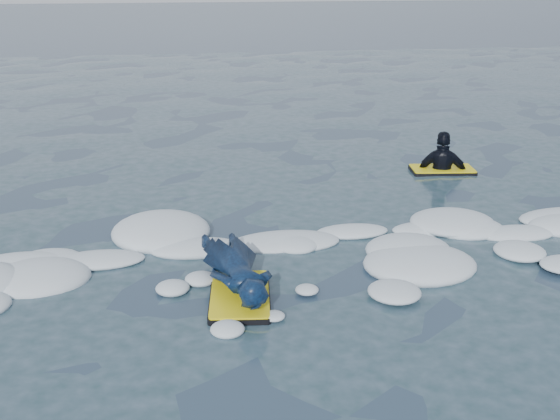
% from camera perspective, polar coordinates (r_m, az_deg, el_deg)
% --- Properties ---
extents(ground, '(120.00, 120.00, 0.00)m').
position_cam_1_polar(ground, '(7.20, 1.41, -7.23)').
color(ground, '#18273A').
rests_on(ground, ground).
extents(foam_band, '(12.00, 3.10, 0.30)m').
position_cam_1_polar(foam_band, '(8.12, 0.06, -4.02)').
color(foam_band, white).
rests_on(foam_band, ground).
extents(prone_woman_unit, '(0.83, 1.73, 0.43)m').
position_cam_1_polar(prone_woman_unit, '(7.28, -3.49, -4.99)').
color(prone_woman_unit, black).
rests_on(prone_woman_unit, ground).
extents(waiting_rider_unit, '(1.08, 0.69, 1.53)m').
position_cam_1_polar(waiting_rider_unit, '(11.82, 13.01, 2.64)').
color(waiting_rider_unit, black).
rests_on(waiting_rider_unit, ground).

